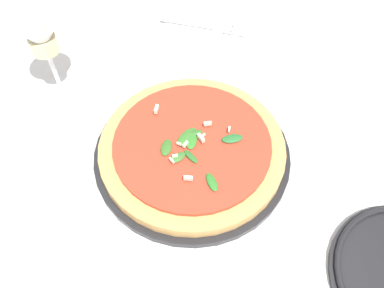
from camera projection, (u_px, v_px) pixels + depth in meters
The scene contains 5 objects.
ground_plane at pixel (186, 161), 0.58m from camera, with size 6.00×6.00×0.00m, color silver.
pizza_arugula_main at pixel (192, 149), 0.57m from camera, with size 0.30×0.30×0.05m.
wine_glass at pixel (41, 37), 0.57m from camera, with size 0.08×0.08×0.16m.
napkin at pixel (200, 27), 0.78m from camera, with size 0.16×0.12×0.01m.
fork at pixel (203, 25), 0.77m from camera, with size 0.19×0.03×0.00m.
Camera 1 is at (0.06, -0.32, 0.48)m, focal length 35.00 mm.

